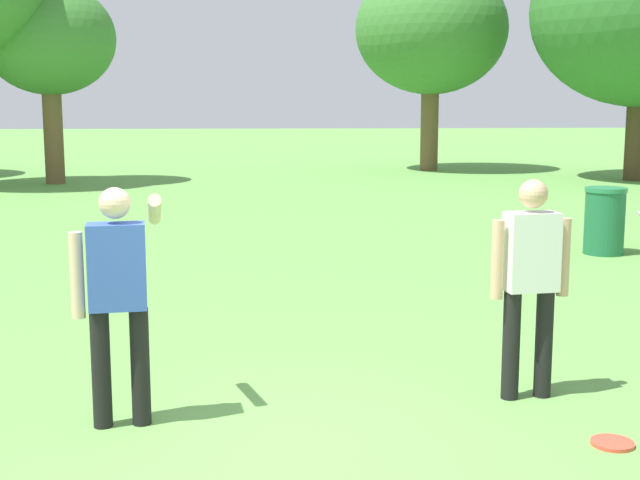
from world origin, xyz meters
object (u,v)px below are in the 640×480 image
Objects in this scene: frisbee at (612,443)px; tree_slender_mid at (431,30)px; trash_can_beside_table at (604,221)px; person_thrower at (118,288)px; person_catcher at (530,274)px; tree_far_right at (49,40)px.

tree_slender_mid is (2.87, 21.74, 4.24)m from frisbee.
trash_can_beside_table is at bearing -90.92° from tree_slender_mid.
trash_can_beside_table is at bearing 69.15° from frisbee.
frisbee is (3.22, -0.57, -0.95)m from person_thrower.
person_thrower and person_catcher have the same top height.
person_catcher is at bearing -66.64° from tree_far_right.
tree_far_right is at bearing -161.17° from tree_slender_mid.
tree_slender_mid is at bearing 82.49° from frisbee.
person_catcher is 0.26× the size of tree_slender_mid.
person_thrower is 18.34m from tree_far_right.
person_catcher is 1.35m from frisbee.
tree_far_right is (-7.43, 17.19, 2.74)m from person_catcher.
person_thrower is 1.71× the size of trash_can_beside_table.
frisbee is 0.05× the size of tree_far_right.
trash_can_beside_table is at bearing 47.27° from person_thrower.
trash_can_beside_table is at bearing 63.91° from person_catcher.
tree_far_right is (-7.72, 18.13, 3.67)m from frisbee.
trash_can_beside_table is 15.60m from tree_far_right.
person_thrower reaches higher than trash_can_beside_table.
tree_far_right is at bearing 113.36° from person_catcher.
tree_far_right reaches higher than frisbee.
person_catcher reaches higher than trash_can_beside_table.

